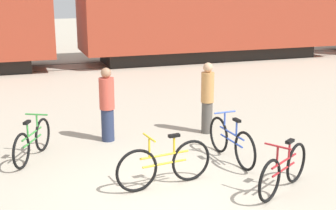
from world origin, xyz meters
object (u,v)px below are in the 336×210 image
object	(u,v)px
person_in_red	(107,105)
bicycle_blue	(231,141)
bicycle_green	(32,141)
bicycle_maroon	(284,170)
person_in_tan	(207,98)
bicycle_yellow	(165,164)

from	to	relation	value
person_in_red	bicycle_blue	bearing A→B (deg)	-164.29
bicycle_green	person_in_red	xyz separation A→B (m)	(1.62, 0.62, 0.45)
bicycle_maroon	bicycle_blue	bearing A→B (deg)	97.32
bicycle_maroon	bicycle_green	distance (m)	4.79
bicycle_blue	person_in_tan	xyz separation A→B (m)	(0.25, 1.76, 0.45)
person_in_red	bicycle_maroon	bearing A→B (deg)	-177.94
bicycle_maroon	bicycle_yellow	distance (m)	1.97
bicycle_yellow	bicycle_blue	world-z (taller)	bicycle_yellow
bicycle_maroon	bicycle_green	xyz separation A→B (m)	(-3.84, 2.86, -0.01)
bicycle_green	person_in_red	bearing A→B (deg)	21.03
person_in_red	bicycle_green	bearing A→B (deg)	80.54
bicycle_yellow	person_in_tan	xyz separation A→B (m)	(1.84, 2.47, 0.44)
bicycle_maroon	person_in_red	size ratio (longest dim) A/B	0.89
bicycle_yellow	person_in_red	xyz separation A→B (m)	(-0.43, 2.65, 0.42)
person_in_tan	bicycle_blue	bearing A→B (deg)	46.58
bicycle_green	bicycle_blue	bearing A→B (deg)	-19.90
bicycle_yellow	person_in_tan	bearing A→B (deg)	53.27
bicycle_green	bicycle_yellow	bearing A→B (deg)	-44.74
bicycle_blue	person_in_red	world-z (taller)	person_in_red
bicycle_maroon	person_in_tan	world-z (taller)	person_in_tan
bicycle_blue	bicycle_green	bearing A→B (deg)	160.10
bicycle_yellow	person_in_tan	distance (m)	3.11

